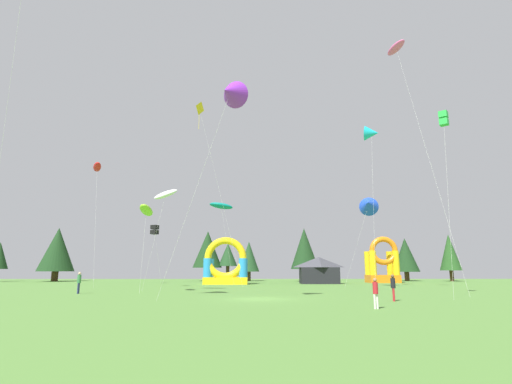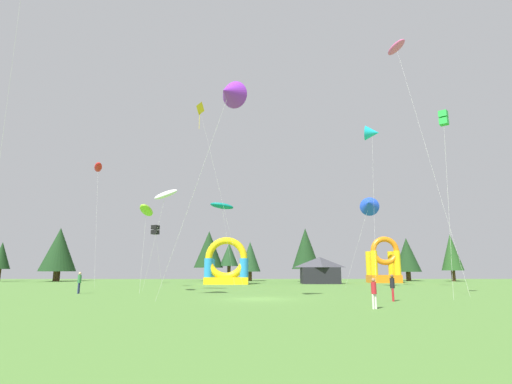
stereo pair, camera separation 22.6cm
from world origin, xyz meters
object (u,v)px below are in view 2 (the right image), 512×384
kite_cyan_delta (372,133)px  kite_black_box (155,230)px  person_left_edge (374,290)px  person_near_camera (392,285)px  kite_teal_parafoil (222,206)px  festival_tent (320,270)px  kite_pink_parafoil (396,48)px  kite_lime_parafoil (146,210)px  kite_red_parafoil (98,167)px  kite_white_parafoil (166,194)px  kite_purple_delta (229,93)px  kite_yellow_diamond (199,110)px  inflatable_orange_dome (384,265)px  person_far_side (79,281)px  inflatable_red_slide (227,268)px  kite_green_box (444,118)px  kite_blue_delta (369,204)px

kite_cyan_delta → kite_black_box: size_ratio=2.59×
kite_black_box → kite_cyan_delta: bearing=-6.8°
person_left_edge → person_near_camera: 5.76m
kite_teal_parafoil → festival_tent: 17.25m
kite_pink_parafoil → festival_tent: kite_pink_parafoil is taller
kite_lime_parafoil → person_near_camera: 22.33m
kite_lime_parafoil → person_left_edge: (16.26, -14.89, -6.46)m
kite_red_parafoil → person_left_edge: size_ratio=10.18×
kite_white_parafoil → kite_cyan_delta: bearing=14.0°
kite_cyan_delta → festival_tent: (-4.12, 14.85, -15.79)m
kite_pink_parafoil → kite_white_parafoil: bearing=175.5°
kite_black_box → kite_teal_parafoil: kite_teal_parafoil is taller
kite_purple_delta → kite_yellow_diamond: kite_yellow_diamond is taller
kite_teal_parafoil → inflatable_orange_dome: bearing=19.1°
person_near_camera → kite_lime_parafoil: bearing=73.3°
kite_cyan_delta → person_far_side: size_ratio=10.24×
person_near_camera → inflatable_red_slide: bearing=33.8°
kite_red_parafoil → kite_white_parafoil: kite_red_parafoil is taller
kite_green_box → kite_red_parafoil: size_ratio=0.88×
kite_black_box → inflatable_red_slide: (7.88, 9.72, -4.42)m
kite_blue_delta → kite_green_box: bearing=-84.9°
inflatable_orange_dome → kite_yellow_diamond: bearing=-144.0°
kite_lime_parafoil → kite_teal_parafoil: kite_teal_parafoil is taller
kite_lime_parafoil → kite_red_parafoil: size_ratio=0.50×
kite_lime_parafoil → inflatable_orange_dome: kite_lime_parafoil is taller
kite_green_box → inflatable_red_slide: size_ratio=2.20×
kite_pink_parafoil → kite_purple_delta: bearing=-143.2°
festival_tent → kite_lime_parafoil: bearing=-131.2°
kite_blue_delta → kite_black_box: (-25.16, 1.43, -2.85)m
kite_cyan_delta → inflatable_orange_dome: (6.57, 18.81, -15.05)m
kite_green_box → kite_red_parafoil: kite_red_parafoil is taller
kite_yellow_diamond → kite_teal_parafoil: size_ratio=1.83×
kite_lime_parafoil → festival_tent: bearing=48.8°
kite_black_box → kite_teal_parafoil: size_ratio=0.63×
kite_red_parafoil → kite_green_box: bearing=-31.7°
person_far_side → person_left_edge: person_far_side is taller
kite_pink_parafoil → kite_yellow_diamond: kite_pink_parafoil is taller
kite_yellow_diamond → person_near_camera: size_ratio=12.19×
kite_pink_parafoil → kite_yellow_diamond: bearing=161.8°
kite_pink_parafoil → person_far_side: bearing=-177.3°
person_far_side → inflatable_red_slide: 24.38m
person_far_side → person_near_camera: (24.09, -8.54, -0.06)m
kite_cyan_delta → person_near_camera: bearing=-105.4°
kite_black_box → person_far_side: 13.54m
inflatable_red_slide → festival_tent: size_ratio=1.19×
kite_purple_delta → kite_black_box: kite_purple_delta is taller
kite_blue_delta → kite_purple_delta: size_ratio=0.74×
kite_yellow_diamond → person_far_side: size_ratio=11.49×
kite_teal_parafoil → kite_red_parafoil: (-16.43, -2.71, 4.78)m
kite_black_box → inflatable_orange_dome: (32.07, 15.79, -3.99)m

